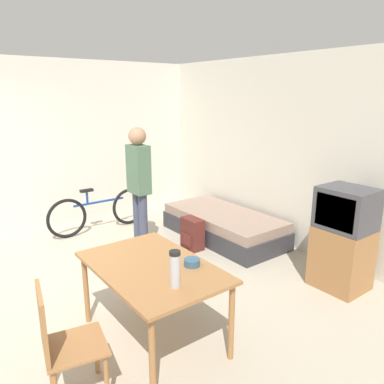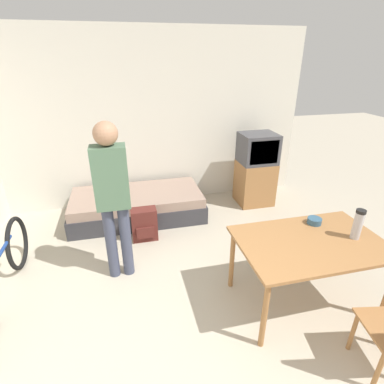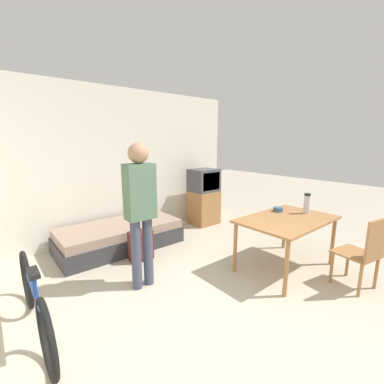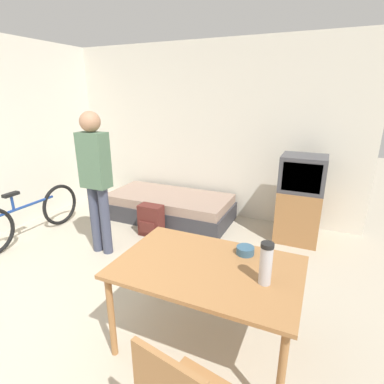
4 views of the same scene
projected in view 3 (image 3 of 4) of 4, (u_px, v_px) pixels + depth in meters
name	position (u px, v px, depth m)	size (l,w,h in m)	color
ground_plane	(298.00, 357.00, 2.14)	(20.00, 20.00, 0.00)	#B2A893
wall_back	(112.00, 164.00, 4.63)	(5.28, 0.06, 2.70)	silver
daybed	(120.00, 236.00, 4.31)	(1.98, 0.94, 0.41)	#333338
tv	(204.00, 197.00, 5.50)	(0.56, 0.51, 1.18)	#9E6B3D
dining_table	(287.00, 223.00, 3.52)	(1.35, 0.88, 0.73)	#9E6B3D
wooden_chair	(365.00, 250.00, 3.02)	(0.50, 0.50, 0.91)	#9E6B3D
bicycle	(35.00, 303.00, 2.33)	(0.08, 1.70, 0.72)	black
person_standing	(140.00, 205.00, 3.00)	(0.34, 0.23, 1.75)	#3D4256
thermos_flask	(307.00, 203.00, 3.70)	(0.09, 0.09, 0.30)	#B7B7BC
mate_bowl	(278.00, 209.00, 3.84)	(0.14, 0.14, 0.06)	#335670
backpack	(141.00, 246.00, 3.85)	(0.34, 0.22, 0.45)	#56231E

